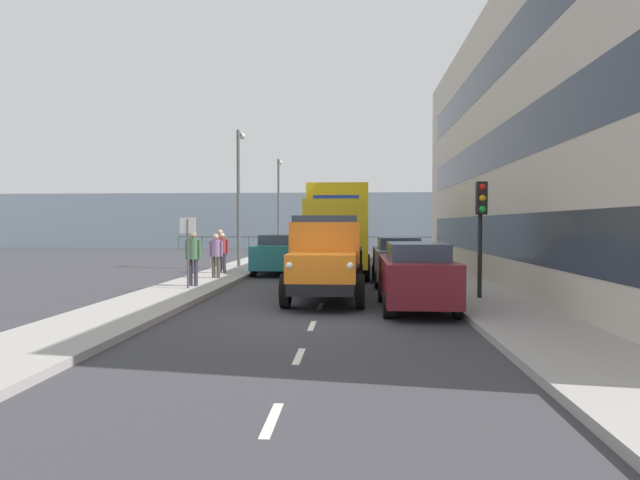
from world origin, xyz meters
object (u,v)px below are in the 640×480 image
object	(u,v)px
car_maroon_kerbside_near	(416,275)
pedestrian_strolling	(222,249)
pedestrian_in_dark_coat	(220,246)
traffic_light_near	(481,214)
truck_vintage_orange	(325,260)
car_teal_oppositeside_0	(279,253)
lamp_post_far	(279,197)
pedestrian_couple_a	(193,253)
lamp_post_promenade	(239,186)
pedestrian_by_lamp	(216,252)
lorry_cargo_yellow	(338,227)
street_sign	(188,240)
car_grey_kerbside_1	(398,260)

from	to	relation	value
car_maroon_kerbside_near	pedestrian_strolling	world-z (taller)	pedestrian_strolling
pedestrian_strolling	pedestrian_in_dark_coat	distance (m)	1.69
pedestrian_in_dark_coat	traffic_light_near	bearing A→B (deg)	137.27
truck_vintage_orange	pedestrian_strolling	xyz separation A→B (m)	(4.71, -6.99, -0.05)
car_teal_oppositeside_0	lamp_post_far	size ratio (longest dim) A/B	0.70
traffic_light_near	lamp_post_far	xyz separation A→B (m)	(8.89, -23.21, 1.63)
car_maroon_kerbside_near	car_teal_oppositeside_0	distance (m)	11.05
pedestrian_couple_a	lamp_post_promenade	world-z (taller)	lamp_post_promenade
pedestrian_couple_a	lamp_post_promenade	size ratio (longest dim) A/B	0.28
pedestrian_by_lamp	lamp_post_far	size ratio (longest dim) A/B	0.25
lamp_post_promenade	lorry_cargo_yellow	bearing A→B (deg)	153.39
car_maroon_kerbside_near	lamp_post_promenade	distance (m)	14.48
lamp_post_promenade	pedestrian_strolling	bearing A→B (deg)	91.48
lamp_post_far	street_sign	bearing A→B (deg)	90.36
lorry_cargo_yellow	pedestrian_by_lamp	world-z (taller)	lorry_cargo_yellow
lamp_post_promenade	street_sign	world-z (taller)	lamp_post_promenade
car_maroon_kerbside_near	street_sign	distance (m)	7.50
car_teal_oppositeside_0	truck_vintage_orange	bearing A→B (deg)	106.67
car_grey_kerbside_1	lamp_post_far	size ratio (longest dim) A/B	0.64
car_grey_kerbside_1	car_teal_oppositeside_0	size ratio (longest dim) A/B	0.92
truck_vintage_orange	street_sign	size ratio (longest dim) A/B	2.51
lamp_post_promenade	street_sign	distance (m)	9.54
lamp_post_far	street_sign	xyz separation A→B (m)	(-0.14, 21.48, -2.42)
traffic_light_near	pedestrian_in_dark_coat	bearing A→B (deg)	-42.73
pedestrian_by_lamp	pedestrian_strolling	size ratio (longest dim) A/B	1.00
car_teal_oppositeside_0	pedestrian_couple_a	bearing A→B (deg)	72.79
truck_vintage_orange	pedestrian_strolling	bearing A→B (deg)	-56.03
pedestrian_strolling	lamp_post_far	world-z (taller)	lamp_post_far
lorry_cargo_yellow	pedestrian_strolling	distance (m)	5.09
truck_vintage_orange	pedestrian_strolling	size ratio (longest dim) A/B	3.37
pedestrian_strolling	street_sign	distance (m)	5.46
car_maroon_kerbside_near	lorry_cargo_yellow	bearing A→B (deg)	-76.77
pedestrian_strolling	lamp_post_promenade	xyz separation A→B (m)	(0.10, -3.80, 2.94)
car_maroon_kerbside_near	car_grey_kerbside_1	bearing A→B (deg)	-90.00
pedestrian_couple_a	lamp_post_far	bearing A→B (deg)	-89.73
car_maroon_kerbside_near	truck_vintage_orange	bearing A→B (deg)	-29.66
car_grey_kerbside_1	street_sign	bearing A→B (deg)	23.08
car_teal_oppositeside_0	traffic_light_near	bearing A→B (deg)	128.26
lamp_post_promenade	pedestrian_by_lamp	bearing A→B (deg)	93.60
pedestrian_by_lamp	lamp_post_promenade	xyz separation A→B (m)	(0.37, -5.86, 2.94)
car_grey_kerbside_1	traffic_light_near	size ratio (longest dim) A/B	1.34
pedestrian_couple_a	street_sign	size ratio (longest dim) A/B	0.81
lamp_post_far	truck_vintage_orange	bearing A→B (deg)	101.28
pedestrian_by_lamp	pedestrian_strolling	world-z (taller)	same
car_grey_kerbside_1	traffic_light_near	distance (m)	5.27
truck_vintage_orange	car_teal_oppositeside_0	distance (m)	8.90
car_maroon_kerbside_near	pedestrian_by_lamp	bearing A→B (deg)	-42.69
pedestrian_strolling	pedestrian_in_dark_coat	size ratio (longest dim) A/B	0.93
pedestrian_by_lamp	street_sign	bearing A→B (deg)	89.63
car_grey_kerbside_1	pedestrian_in_dark_coat	xyz separation A→B (m)	(7.59, -4.12, 0.32)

